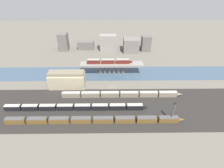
{
  "coord_description": "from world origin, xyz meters",
  "views": [
    {
      "loc": [
        -1.22,
        -110.18,
        77.17
      ],
      "look_at": [
        0.0,
        -1.74,
        3.92
      ],
      "focal_mm": 28.0,
      "sensor_mm": 36.0,
      "label": 1
    }
  ],
  "objects_px": {
    "train_on_bridge": "(110,61)",
    "train_yard_mid": "(76,107)",
    "warehouse_building": "(67,80)",
    "train_yard_far": "(121,94)",
    "signal_tower": "(173,112)",
    "train_yard_near": "(95,120)"
  },
  "relations": [
    {
      "from": "train_on_bridge",
      "to": "train_yard_mid",
      "type": "relative_size",
      "value": 0.42
    },
    {
      "from": "train_yard_mid",
      "to": "warehouse_building",
      "type": "xyz_separation_m",
      "value": [
        -10.26,
        26.62,
        4.2
      ]
    },
    {
      "from": "train_yard_mid",
      "to": "warehouse_building",
      "type": "height_order",
      "value": "warehouse_building"
    },
    {
      "from": "train_yard_far",
      "to": "signal_tower",
      "type": "height_order",
      "value": "signal_tower"
    },
    {
      "from": "train_yard_mid",
      "to": "signal_tower",
      "type": "relative_size",
      "value": 6.47
    },
    {
      "from": "warehouse_building",
      "to": "signal_tower",
      "type": "relative_size",
      "value": 1.88
    },
    {
      "from": "train_yard_near",
      "to": "warehouse_building",
      "type": "relative_size",
      "value": 3.97
    },
    {
      "from": "train_on_bridge",
      "to": "train_yard_mid",
      "type": "height_order",
      "value": "train_on_bridge"
    },
    {
      "from": "train_on_bridge",
      "to": "train_yard_near",
      "type": "bearing_deg",
      "value": -98.94
    },
    {
      "from": "train_yard_mid",
      "to": "signal_tower",
      "type": "height_order",
      "value": "signal_tower"
    },
    {
      "from": "train_on_bridge",
      "to": "train_yard_near",
      "type": "xyz_separation_m",
      "value": [
        -8.97,
        -56.99,
        -9.82
      ]
    },
    {
      "from": "train_yard_far",
      "to": "signal_tower",
      "type": "xyz_separation_m",
      "value": [
        28.31,
        -24.12,
        4.96
      ]
    },
    {
      "from": "train_yard_far",
      "to": "train_on_bridge",
      "type": "bearing_deg",
      "value": 104.24
    },
    {
      "from": "train_yard_mid",
      "to": "train_yard_far",
      "type": "relative_size",
      "value": 1.07
    },
    {
      "from": "train_yard_mid",
      "to": "warehouse_building",
      "type": "bearing_deg",
      "value": 111.08
    },
    {
      "from": "warehouse_building",
      "to": "signal_tower",
      "type": "distance_m",
      "value": 78.3
    },
    {
      "from": "train_yard_mid",
      "to": "train_on_bridge",
      "type": "bearing_deg",
      "value": 64.37
    },
    {
      "from": "train_on_bridge",
      "to": "train_yard_near",
      "type": "distance_m",
      "value": 58.52
    },
    {
      "from": "train_yard_near",
      "to": "signal_tower",
      "type": "bearing_deg",
      "value": 0.52
    },
    {
      "from": "train_yard_near",
      "to": "warehouse_building",
      "type": "distance_m",
      "value": 44.58
    },
    {
      "from": "train_on_bridge",
      "to": "train_yard_far",
      "type": "relative_size",
      "value": 0.45
    },
    {
      "from": "train_yard_mid",
      "to": "train_yard_far",
      "type": "bearing_deg",
      "value": 23.88
    }
  ]
}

